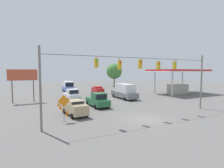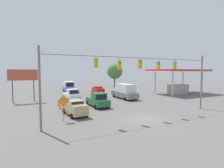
{
  "view_description": "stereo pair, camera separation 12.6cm",
  "coord_description": "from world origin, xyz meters",
  "px_view_note": "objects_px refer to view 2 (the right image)",
  "views": [
    {
      "loc": [
        11.79,
        15.26,
        5.32
      ],
      "look_at": [
        -0.01,
        -8.16,
        3.4
      ],
      "focal_mm": 28.0,
      "sensor_mm": 36.0,
      "label": 1
    },
    {
      "loc": [
        11.68,
        15.32,
        5.32
      ],
      "look_at": [
        -0.01,
        -8.16,
        3.4
      ],
      "focal_mm": 28.0,
      "sensor_mm": 36.0,
      "label": 2
    }
  ],
  "objects_px": {
    "overhead_signal_span": "(140,75)",
    "work_zone_sign": "(63,103)",
    "sedan_tan_parked_shoulder": "(75,107)",
    "roadside_billboard": "(23,78)",
    "sedan_red_oncoming_deep": "(98,90)",
    "traffic_cone_second": "(63,109)",
    "traffic_cone_fourth": "(58,104)",
    "pickup_truck_white_withflow_far": "(72,95)",
    "tree_horizon_left": "(115,71)",
    "pickup_truck_green_withflow_mid": "(98,100)",
    "box_truck_blue_withflow_deep": "(69,87)",
    "traffic_cone_third": "(60,106)",
    "gas_station": "(178,76)",
    "box_truck_grey_oncoming_far": "(125,91)",
    "traffic_cone_nearest": "(67,113)"
  },
  "relations": [
    {
      "from": "pickup_truck_white_withflow_far",
      "to": "traffic_cone_fourth",
      "type": "xyz_separation_m",
      "value": [
        3.14,
        4.38,
        -0.61
      ]
    },
    {
      "from": "overhead_signal_span",
      "to": "traffic_cone_fourth",
      "type": "distance_m",
      "value": 13.88
    },
    {
      "from": "sedan_tan_parked_shoulder",
      "to": "traffic_cone_fourth",
      "type": "bearing_deg",
      "value": -82.77
    },
    {
      "from": "overhead_signal_span",
      "to": "traffic_cone_third",
      "type": "distance_m",
      "value": 12.28
    },
    {
      "from": "gas_station",
      "to": "tree_horizon_left",
      "type": "bearing_deg",
      "value": -80.77
    },
    {
      "from": "pickup_truck_green_withflow_mid",
      "to": "traffic_cone_second",
      "type": "bearing_deg",
      "value": 11.81
    },
    {
      "from": "traffic_cone_second",
      "to": "box_truck_blue_withflow_deep",
      "type": "bearing_deg",
      "value": -104.51
    },
    {
      "from": "traffic_cone_fourth",
      "to": "work_zone_sign",
      "type": "height_order",
      "value": "work_zone_sign"
    },
    {
      "from": "gas_station",
      "to": "roadside_billboard",
      "type": "xyz_separation_m",
      "value": [
        32.8,
        -3.28,
        0.08
      ]
    },
    {
      "from": "traffic_cone_fourth",
      "to": "tree_horizon_left",
      "type": "distance_m",
      "value": 36.95
    },
    {
      "from": "sedan_tan_parked_shoulder",
      "to": "tree_horizon_left",
      "type": "distance_m",
      "value": 41.6
    },
    {
      "from": "sedan_tan_parked_shoulder",
      "to": "sedan_red_oncoming_deep",
      "type": "height_order",
      "value": "sedan_red_oncoming_deep"
    },
    {
      "from": "pickup_truck_green_withflow_mid",
      "to": "sedan_red_oncoming_deep",
      "type": "bearing_deg",
      "value": -111.9
    },
    {
      "from": "overhead_signal_span",
      "to": "traffic_cone_second",
      "type": "distance_m",
      "value": 10.97
    },
    {
      "from": "pickup_truck_white_withflow_far",
      "to": "traffic_cone_second",
      "type": "xyz_separation_m",
      "value": [
        3.24,
        8.58,
        -0.61
      ]
    },
    {
      "from": "sedan_tan_parked_shoulder",
      "to": "roadside_billboard",
      "type": "relative_size",
      "value": 0.81
    },
    {
      "from": "traffic_cone_third",
      "to": "traffic_cone_fourth",
      "type": "bearing_deg",
      "value": -93.15
    },
    {
      "from": "box_truck_grey_oncoming_far",
      "to": "gas_station",
      "type": "xyz_separation_m",
      "value": [
        -15.26,
        -0.91,
        2.76
      ]
    },
    {
      "from": "box_truck_blue_withflow_deep",
      "to": "sedan_red_oncoming_deep",
      "type": "xyz_separation_m",
      "value": [
        -4.79,
        7.98,
        -0.37
      ]
    },
    {
      "from": "work_zone_sign",
      "to": "pickup_truck_green_withflow_mid",
      "type": "bearing_deg",
      "value": -137.43
    },
    {
      "from": "pickup_truck_green_withflow_mid",
      "to": "gas_station",
      "type": "bearing_deg",
      "value": -165.85
    },
    {
      "from": "traffic_cone_fourth",
      "to": "overhead_signal_span",
      "type": "bearing_deg",
      "value": 123.81
    },
    {
      "from": "pickup_truck_green_withflow_mid",
      "to": "traffic_cone_second",
      "type": "height_order",
      "value": "pickup_truck_green_withflow_mid"
    },
    {
      "from": "box_truck_blue_withflow_deep",
      "to": "traffic_cone_third",
      "type": "distance_m",
      "value": 20.51
    },
    {
      "from": "sedan_red_oncoming_deep",
      "to": "pickup_truck_green_withflow_mid",
      "type": "relative_size",
      "value": 0.87
    },
    {
      "from": "sedan_tan_parked_shoulder",
      "to": "pickup_truck_green_withflow_mid",
      "type": "height_order",
      "value": "pickup_truck_green_withflow_mid"
    },
    {
      "from": "roadside_billboard",
      "to": "pickup_truck_green_withflow_mid",
      "type": "bearing_deg",
      "value": 137.89
    },
    {
      "from": "traffic_cone_nearest",
      "to": "traffic_cone_fourth",
      "type": "bearing_deg",
      "value": -90.8
    },
    {
      "from": "overhead_signal_span",
      "to": "tree_horizon_left",
      "type": "bearing_deg",
      "value": -113.39
    },
    {
      "from": "sedan_red_oncoming_deep",
      "to": "traffic_cone_fourth",
      "type": "xyz_separation_m",
      "value": [
        10.29,
        9.48,
        -0.62
      ]
    },
    {
      "from": "pickup_truck_white_withflow_far",
      "to": "traffic_cone_second",
      "type": "bearing_deg",
      "value": 69.29
    },
    {
      "from": "overhead_signal_span",
      "to": "traffic_cone_fourth",
      "type": "bearing_deg",
      "value": -56.19
    },
    {
      "from": "sedan_red_oncoming_deep",
      "to": "roadside_billboard",
      "type": "bearing_deg",
      "value": 13.2
    },
    {
      "from": "overhead_signal_span",
      "to": "work_zone_sign",
      "type": "distance_m",
      "value": 8.97
    },
    {
      "from": "pickup_truck_white_withflow_far",
      "to": "box_truck_blue_withflow_deep",
      "type": "height_order",
      "value": "box_truck_blue_withflow_deep"
    },
    {
      "from": "sedan_tan_parked_shoulder",
      "to": "traffic_cone_second",
      "type": "distance_m",
      "value": 2.67
    },
    {
      "from": "pickup_truck_green_withflow_mid",
      "to": "traffic_cone_nearest",
      "type": "xyz_separation_m",
      "value": [
        5.33,
        3.38,
        -0.61
      ]
    },
    {
      "from": "traffic_cone_second",
      "to": "tree_horizon_left",
      "type": "distance_m",
      "value": 40.26
    },
    {
      "from": "overhead_signal_span",
      "to": "pickup_truck_white_withflow_far",
      "type": "height_order",
      "value": "overhead_signal_span"
    },
    {
      "from": "tree_horizon_left",
      "to": "roadside_billboard",
      "type": "bearing_deg",
      "value": 37.1
    },
    {
      "from": "box_truck_grey_oncoming_far",
      "to": "traffic_cone_third",
      "type": "height_order",
      "value": "box_truck_grey_oncoming_far"
    },
    {
      "from": "traffic_cone_nearest",
      "to": "pickup_truck_white_withflow_far",
      "type": "bearing_deg",
      "value": -106.6
    },
    {
      "from": "box_truck_grey_oncoming_far",
      "to": "traffic_cone_third",
      "type": "bearing_deg",
      "value": 17.22
    },
    {
      "from": "overhead_signal_span",
      "to": "traffic_cone_third",
      "type": "height_order",
      "value": "overhead_signal_span"
    },
    {
      "from": "overhead_signal_span",
      "to": "pickup_truck_green_withflow_mid",
      "type": "relative_size",
      "value": 4.17
    },
    {
      "from": "overhead_signal_span",
      "to": "work_zone_sign",
      "type": "bearing_deg",
      "value": -14.89
    },
    {
      "from": "gas_station",
      "to": "work_zone_sign",
      "type": "xyz_separation_m",
      "value": [
        28.94,
        11.39,
        -2.18
      ]
    },
    {
      "from": "traffic_cone_second",
      "to": "roadside_billboard",
      "type": "xyz_separation_m",
      "value": [
        4.65,
        -10.15,
        3.89
      ]
    },
    {
      "from": "traffic_cone_third",
      "to": "work_zone_sign",
      "type": "relative_size",
      "value": 0.26
    },
    {
      "from": "overhead_signal_span",
      "to": "tree_horizon_left",
      "type": "xyz_separation_m",
      "value": [
        -16.68,
        -38.57,
        0.38
      ]
    }
  ]
}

